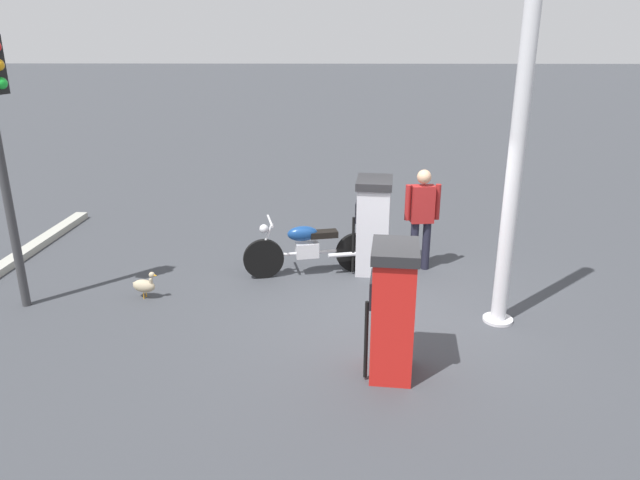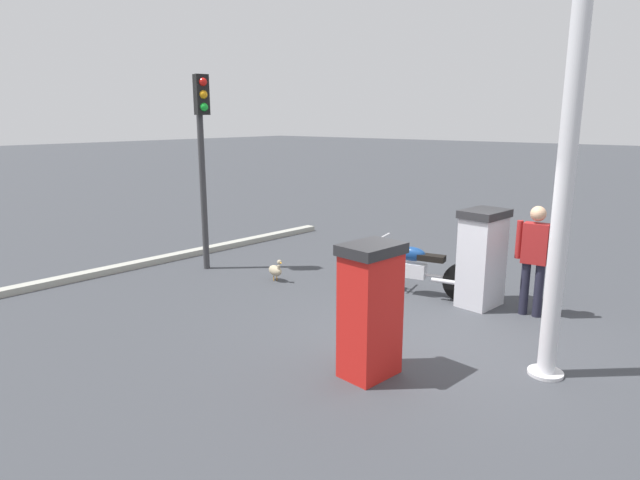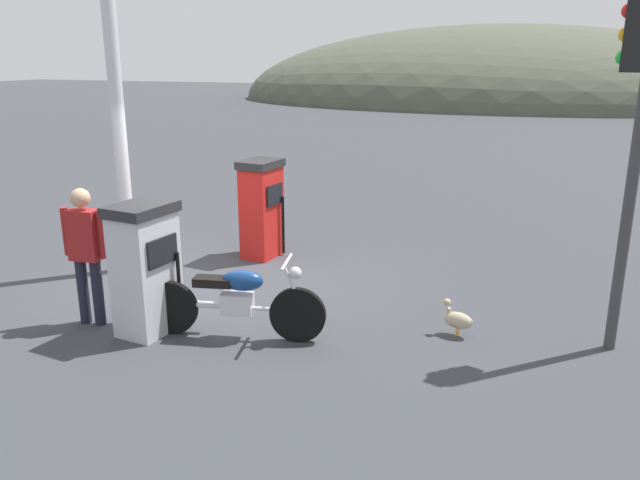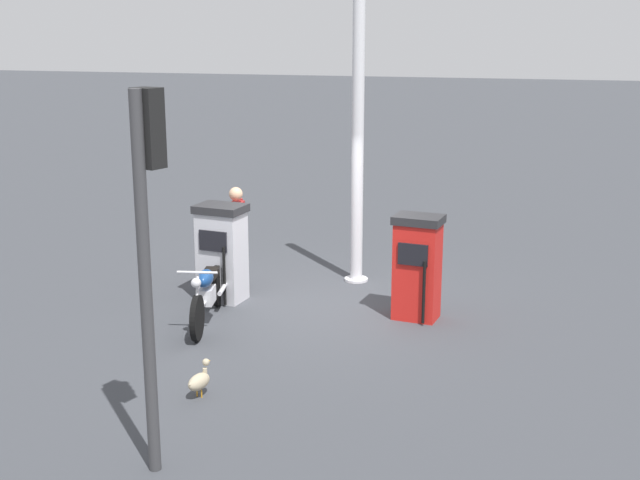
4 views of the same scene
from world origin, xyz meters
The scene contains 10 objects.
ground_plane centered at (0.00, 0.00, 0.00)m, with size 120.00×120.00×0.00m, color #383A3F.
fuel_pump_near centered at (0.08, -1.54, 0.78)m, with size 0.67×0.80×1.54m.
fuel_pump_far centered at (0.08, 1.54, 0.79)m, with size 0.62×0.75×1.56m.
motorcycle_near_pump centered at (1.12, -1.35, 0.45)m, with size 2.10×0.67×0.96m.
attendant_person centered at (-0.70, -1.60, 0.96)m, with size 0.58×0.25×1.67m.
wandering_duck centered at (3.49, -0.42, 0.20)m, with size 0.42×0.25×0.43m.
roadside_traffic_light centered at (5.06, -0.14, 2.52)m, with size 0.40×0.29×3.69m.
canopy_support_pole centered at (-1.51, 0.24, 2.30)m, with size 0.40×0.40×4.75m.
distant_hill_main centered at (0.10, 39.18, 0.00)m, with size 36.61×22.74×10.28m.
distant_hill_secondary centered at (4.17, 41.53, 0.00)m, with size 31.47×17.63×7.05m.
Camera 3 is at (4.35, -7.29, 3.14)m, focal length 35.54 mm.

